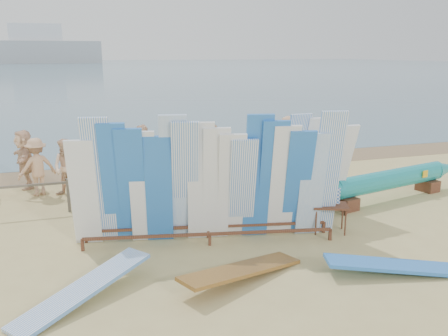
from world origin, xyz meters
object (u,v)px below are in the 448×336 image
object	(u,v)px
beachgoer_10	(295,158)
beachgoer_6	(174,158)
beachgoer_7	(214,150)
vendor_table	(329,217)
flat_board_d	(395,274)
main_surfboard_rack	(209,185)
outrigger_canoe	(391,180)
stroller	(213,176)
beachgoer_8	(260,155)
beach_chair_right	(173,182)
flat_board_c	(242,279)
beachgoer_4	(132,161)
side_surfboard_rack	(309,171)
beachgoer_3	(37,167)
beach_chair_left	(166,183)
beachgoer_11	(25,159)
flat_board_e	(85,301)
beachgoer_5	(142,146)
beachgoer_9	(288,141)

from	to	relation	value
beachgoer_10	beachgoer_6	xyz separation A→B (m)	(-3.62, 1.51, -0.06)
beachgoer_7	vendor_table	bearing A→B (deg)	-169.25
flat_board_d	beachgoer_7	size ratio (longest dim) A/B	1.52
main_surfboard_rack	outrigger_canoe	world-z (taller)	main_surfboard_rack
stroller	beachgoer_8	bearing A→B (deg)	16.05
outrigger_canoe	beachgoer_7	xyz separation A→B (m)	(-3.99, 4.24, 0.32)
main_surfboard_rack	outrigger_canoe	bearing A→B (deg)	25.04
beach_chair_right	stroller	size ratio (longest dim) A/B	0.92
flat_board_c	beachgoer_4	xyz separation A→B (m)	(-1.16, 6.71, 0.87)
outrigger_canoe	beachgoer_10	xyz separation A→B (m)	(-1.83, 2.42, 0.27)
side_surfboard_rack	beachgoer_3	distance (m)	7.89
beach_chair_left	beachgoer_11	size ratio (longest dim) A/B	0.44
beachgoer_11	beachgoer_3	world-z (taller)	beachgoer_11
flat_board_d	flat_board_c	bearing A→B (deg)	92.26
main_surfboard_rack	beachgoer_7	distance (m)	5.92
vendor_table	main_surfboard_rack	bearing A→B (deg)	-163.87
vendor_table	beachgoer_7	distance (m)	6.05
flat_board_e	beachgoer_10	bearing A→B (deg)	92.98
beach_chair_right	main_surfboard_rack	bearing A→B (deg)	-120.05
beachgoer_3	beachgoer_5	world-z (taller)	beachgoer_3
flat_board_d	beachgoer_11	size ratio (longest dim) A/B	1.48
beach_chair_left	main_surfboard_rack	bearing A→B (deg)	-95.81
beach_chair_right	outrigger_canoe	bearing A→B (deg)	-55.45
outrigger_canoe	beachgoer_11	xyz separation A→B (m)	(-10.01, 4.53, 0.34)
flat_board_c	stroller	bearing A→B (deg)	-35.18
beachgoer_5	beach_chair_left	bearing A→B (deg)	-16.66
outrigger_canoe	flat_board_c	size ratio (longest dim) A/B	2.30
beachgoer_3	beachgoer_7	xyz separation A→B (m)	(5.61, 0.66, 0.03)
outrigger_canoe	beach_chair_right	distance (m)	6.38
flat_board_e	beachgoer_3	bearing A→B (deg)	151.68
flat_board_e	beach_chair_right	distance (m)	6.73
flat_board_d	flat_board_c	world-z (taller)	flat_board_c
main_surfboard_rack	beachgoer_6	size ratio (longest dim) A/B	3.79
beach_chair_right	beachgoer_10	size ratio (longest dim) A/B	0.54
side_surfboard_rack	beachgoer_4	bearing A→B (deg)	132.37
outrigger_canoe	beachgoer_6	bearing A→B (deg)	131.22
beachgoer_11	beachgoer_6	world-z (taller)	beachgoer_11
flat_board_e	beachgoer_6	bearing A→B (deg)	119.52
beachgoer_8	beachgoer_9	size ratio (longest dim) A/B	0.87
vendor_table	beachgoer_6	xyz separation A→B (m)	(-2.51, 5.63, 0.42)
flat_board_e	beachgoer_5	size ratio (longest dim) A/B	1.68
beachgoer_6	beachgoer_9	distance (m)	4.58
flat_board_c	beach_chair_right	bearing A→B (deg)	-23.80
flat_board_d	beach_chair_right	size ratio (longest dim) A/B	2.97
vendor_table	beachgoer_6	bearing A→B (deg)	136.46
side_surfboard_rack	beachgoer_4	size ratio (longest dim) A/B	1.57
outrigger_canoe	beachgoer_9	bearing A→B (deg)	88.31
vendor_table	beachgoer_4	world-z (taller)	beachgoer_4
beach_chair_right	beachgoer_7	distance (m)	2.29
flat_board_d	stroller	xyz separation A→B (m)	(-1.66, 6.66, 0.40)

